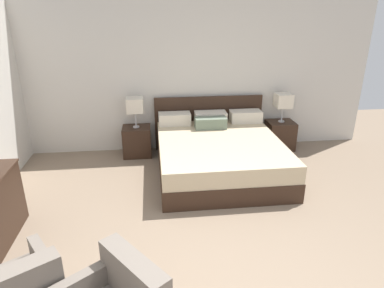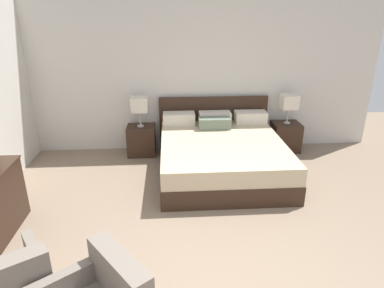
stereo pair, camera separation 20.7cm
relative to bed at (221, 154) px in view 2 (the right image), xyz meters
The scene contains 6 objects.
wall_back 1.55m from the bed, 111.23° to the left, with size 6.62×0.06×2.64m, color beige.
bed is the anchor object (origin of this frame).
nightstand_left 1.50m from the bed, 148.84° to the left, with size 0.48×0.42×0.51m.
nightstand_right 1.50m from the bed, 31.14° to the left, with size 0.48×0.42×0.51m.
table_lamp_left 1.62m from the bed, 148.79° to the left, with size 0.28×0.28×0.51m.
table_lamp_right 1.62m from the bed, 31.19° to the left, with size 0.28×0.28×0.51m.
Camera 2 is at (-0.37, -1.99, 2.40)m, focal length 32.00 mm.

